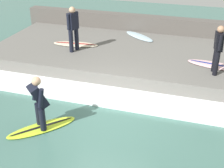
% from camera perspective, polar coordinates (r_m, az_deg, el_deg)
% --- Properties ---
extents(ground_plane, '(28.00, 28.00, 0.00)m').
position_cam_1_polar(ground_plane, '(8.61, -1.23, -5.95)').
color(ground_plane, '#426B60').
extents(concrete_ledge, '(4.40, 10.82, 0.55)m').
position_cam_1_polar(concrete_ledge, '(11.66, 4.54, 4.79)').
color(concrete_ledge, '#66635E').
rests_on(concrete_ledge, ground_plane).
extents(back_wall, '(0.50, 11.36, 1.22)m').
position_cam_1_polar(back_wall, '(13.80, 6.96, 9.78)').
color(back_wall, '#544F49').
rests_on(back_wall, ground_plane).
extents(wave_foam_crest, '(1.08, 10.28, 0.14)m').
position_cam_1_polar(wave_foam_crest, '(9.36, 0.62, -2.52)').
color(wave_foam_crest, white).
rests_on(wave_foam_crest, ground_plane).
extents(surfboard_riding, '(1.68, 1.61, 0.07)m').
position_cam_1_polar(surfboard_riding, '(8.33, -12.69, -7.76)').
color(surfboard_riding, '#BFE02D').
rests_on(surfboard_riding, ground_plane).
extents(surfer_riding, '(0.59, 0.59, 1.43)m').
position_cam_1_polar(surfer_riding, '(7.90, -13.29, -2.88)').
color(surfer_riding, black).
rests_on(surfer_riding, surfboard_riding).
extents(surfer_waiting_near, '(0.51, 0.29, 1.52)m').
position_cam_1_polar(surfer_waiting_near, '(9.97, 18.82, 6.38)').
color(surfer_waiting_near, black).
rests_on(surfer_waiting_near, concrete_ledge).
extents(surfboard_waiting_near, '(0.91, 1.90, 0.07)m').
position_cam_1_polar(surfboard_waiting_near, '(10.79, 18.35, 3.27)').
color(surfboard_waiting_near, beige).
rests_on(surfboard_waiting_near, concrete_ledge).
extents(surfer_waiting_far, '(0.52, 0.34, 1.62)m').
position_cam_1_polar(surfer_waiting_far, '(11.34, -7.13, 10.37)').
color(surfer_waiting_far, black).
rests_on(surfer_waiting_far, concrete_ledge).
extents(surfboard_waiting_far, '(0.77, 1.82, 0.07)m').
position_cam_1_polar(surfboard_waiting_far, '(12.20, -6.70, 7.26)').
color(surfboard_waiting_far, beige).
rests_on(surfboard_waiting_far, concrete_ledge).
extents(surfboard_spare, '(1.38, 1.57, 0.06)m').
position_cam_1_polar(surfboard_spare, '(13.05, 4.99, 8.70)').
color(surfboard_spare, silver).
rests_on(surfboard_spare, concrete_ledge).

